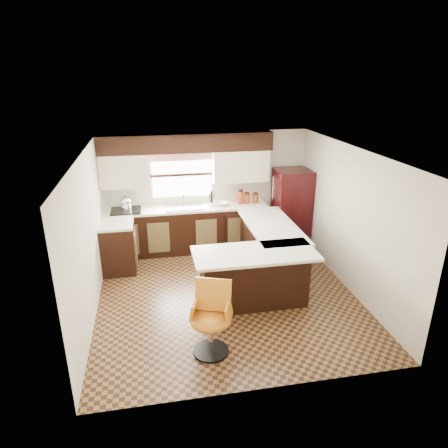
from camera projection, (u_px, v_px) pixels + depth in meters
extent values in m
plane|color=#49301A|center=(226.00, 294.00, 6.74)|extent=(4.40, 4.40, 0.00)
plane|color=silver|center=(227.00, 152.00, 5.88)|extent=(4.40, 4.40, 0.00)
plane|color=beige|center=(206.00, 190.00, 8.33)|extent=(4.40, 0.00, 4.40)
plane|color=beige|center=(266.00, 301.00, 4.29)|extent=(4.40, 0.00, 4.40)
plane|color=beige|center=(89.00, 237.00, 5.95)|extent=(0.00, 4.40, 4.40)
plane|color=beige|center=(349.00, 219.00, 6.68)|extent=(0.00, 4.40, 4.40)
cube|color=black|center=(188.00, 230.00, 8.25)|extent=(3.30, 0.60, 0.90)
cube|color=black|center=(119.00, 248.00, 7.41)|extent=(0.60, 0.70, 0.90)
cube|color=silver|center=(187.00, 208.00, 8.08)|extent=(3.30, 0.60, 0.04)
cube|color=silver|center=(116.00, 224.00, 7.25)|extent=(0.60, 0.70, 0.04)
cube|color=black|center=(186.00, 143.00, 7.73)|extent=(3.40, 0.35, 0.36)
cube|color=beige|center=(124.00, 171.00, 7.70)|extent=(0.94, 0.35, 0.64)
cube|color=beige|center=(240.00, 166.00, 8.10)|extent=(1.14, 0.35, 0.64)
cube|color=white|center=(182.00, 175.00, 8.10)|extent=(1.20, 0.02, 0.90)
cube|color=#D19B93|center=(181.00, 156.00, 7.92)|extent=(1.30, 0.06, 0.18)
cube|color=#B2B2B7|center=(184.00, 207.00, 8.04)|extent=(0.75, 0.45, 0.03)
cube|color=black|center=(238.00, 232.00, 8.16)|extent=(0.58, 0.03, 0.78)
cube|color=black|center=(126.00, 211.00, 7.84)|extent=(0.58, 0.50, 0.02)
cube|color=black|center=(268.00, 250.00, 7.31)|extent=(0.60, 1.95, 0.90)
cube|color=black|center=(254.00, 278.00, 6.33)|extent=(1.65, 0.60, 0.90)
cube|color=silver|center=(272.00, 226.00, 7.15)|extent=(0.84, 1.95, 0.04)
cube|color=silver|center=(255.00, 254.00, 6.07)|extent=(1.89, 0.84, 0.04)
cube|color=black|center=(291.00, 208.00, 8.37)|extent=(0.71, 0.68, 1.65)
cylinder|color=silver|center=(211.00, 199.00, 8.11)|extent=(0.15, 0.15, 0.28)
imported|color=white|center=(222.00, 204.00, 8.18)|extent=(0.32, 0.32, 0.06)
cylinder|color=maroon|center=(240.00, 197.00, 8.23)|extent=(0.12, 0.12, 0.27)
cylinder|color=maroon|center=(247.00, 199.00, 8.27)|extent=(0.12, 0.12, 0.21)
cylinder|color=maroon|center=(255.00, 199.00, 8.30)|extent=(0.12, 0.12, 0.19)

